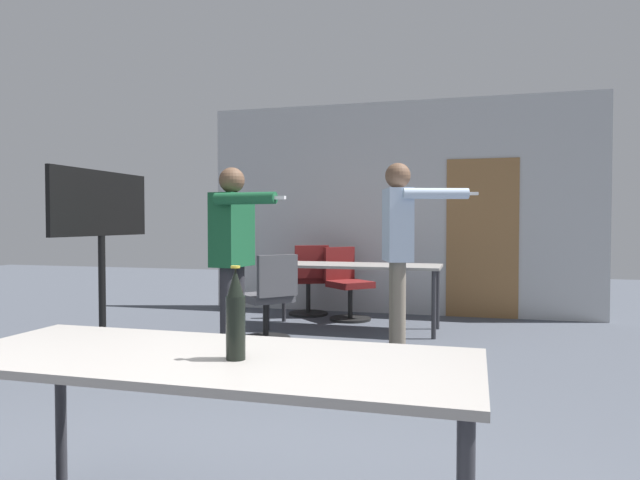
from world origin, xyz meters
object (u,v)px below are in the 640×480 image
tv_screen (101,240)px  office_chair_far_left (347,286)px  person_far_watching (399,237)px  office_chair_mid_tucked (269,301)px  beer_bottle (236,316)px  office_chair_side_rolled (309,282)px  person_left_plaid (234,243)px

tv_screen → office_chair_far_left: 3.29m
person_far_watching → office_chair_mid_tucked: (-1.36, 0.15, -0.68)m
office_chair_far_left → beer_bottle: size_ratio=2.77×
beer_bottle → office_chair_mid_tucked: bearing=108.8°
office_chair_side_rolled → beer_bottle: bearing=-103.0°
office_chair_side_rolled → beer_bottle: size_ratio=2.84×
office_chair_mid_tucked → office_chair_side_rolled: size_ratio=0.97×
person_far_watching → office_chair_far_left: (-0.88, 1.68, -0.67)m
person_left_plaid → office_chair_far_left: size_ratio=1.89×
tv_screen → office_chair_far_left: bearing=-28.0°
office_chair_side_rolled → beer_bottle: beer_bottle is taller
office_chair_far_left → beer_bottle: beer_bottle is taller
beer_bottle → office_chair_side_rolled: bearing=103.8°
office_chair_side_rolled → office_chair_mid_tucked: bearing=-114.8°
tv_screen → office_chair_side_rolled: (0.97, 2.98, -0.64)m
tv_screen → person_left_plaid: bearing=-61.6°
person_far_watching → beer_bottle: (-0.11, -3.53, -0.19)m
tv_screen → person_far_watching: 2.66m
person_left_plaid → office_chair_mid_tucked: (0.05, 0.78, -0.63)m
tv_screen → office_chair_mid_tucked: 1.80m
office_chair_mid_tucked → beer_bottle: (1.25, -3.68, 0.49)m
person_left_plaid → office_chair_mid_tucked: person_left_plaid is taller
person_far_watching → office_chair_side_rolled: (-1.42, 1.82, -0.66)m
person_left_plaid → beer_bottle: 3.18m
person_far_watching → office_chair_side_rolled: 2.40m
person_far_watching → person_left_plaid: bearing=-84.7°
tv_screen → person_left_plaid: person_left_plaid is taller
person_far_watching → office_chair_far_left: size_ratio=1.96×
office_chair_far_left → office_chair_side_rolled: office_chair_side_rolled is taller
person_far_watching → office_chair_side_rolled: person_far_watching is taller
office_chair_side_rolled → office_chair_far_left: bearing=-41.2°
person_left_plaid → office_chair_far_left: 2.45m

